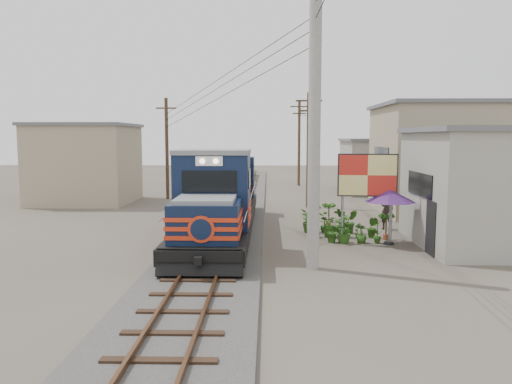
{
  "coord_description": "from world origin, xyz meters",
  "views": [
    {
      "loc": [
        2.01,
        -16.6,
        4.3
      ],
      "look_at": [
        1.56,
        2.51,
        2.2
      ],
      "focal_mm": 35.0,
      "sensor_mm": 36.0,
      "label": 1
    }
  ],
  "objects_px": {
    "locomotive": "(222,198)",
    "market_umbrella": "(390,196)",
    "billboard": "(367,178)",
    "vendor": "(387,209)"
  },
  "relations": [
    {
      "from": "locomotive",
      "to": "market_umbrella",
      "type": "relative_size",
      "value": 5.81
    },
    {
      "from": "billboard",
      "to": "vendor",
      "type": "height_order",
      "value": "billboard"
    },
    {
      "from": "market_umbrella",
      "to": "vendor",
      "type": "height_order",
      "value": "market_umbrella"
    },
    {
      "from": "locomotive",
      "to": "market_umbrella",
      "type": "height_order",
      "value": "locomotive"
    },
    {
      "from": "locomotive",
      "to": "billboard",
      "type": "distance_m",
      "value": 6.34
    },
    {
      "from": "locomotive",
      "to": "market_umbrella",
      "type": "distance_m",
      "value": 7.15
    },
    {
      "from": "billboard",
      "to": "market_umbrella",
      "type": "xyz_separation_m",
      "value": [
        0.9,
        -0.09,
        -0.73
      ]
    },
    {
      "from": "locomotive",
      "to": "market_umbrella",
      "type": "bearing_deg",
      "value": -14.72
    },
    {
      "from": "vendor",
      "to": "billboard",
      "type": "bearing_deg",
      "value": 54.68
    },
    {
      "from": "billboard",
      "to": "market_umbrella",
      "type": "distance_m",
      "value": 1.17
    }
  ]
}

